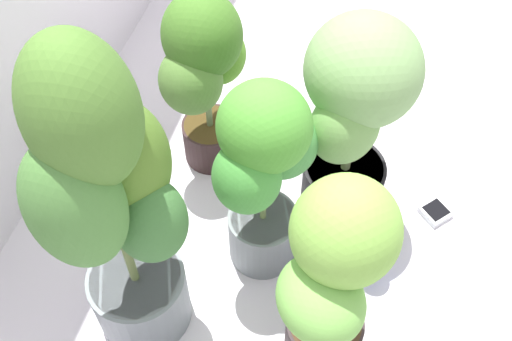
% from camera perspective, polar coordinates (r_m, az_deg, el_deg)
% --- Properties ---
extents(ground_plane, '(8.00, 8.00, 0.00)m').
position_cam_1_polar(ground_plane, '(1.93, 2.98, -8.14)').
color(ground_plane, silver).
rests_on(ground_plane, ground).
extents(potted_plant_center, '(0.36, 0.27, 0.69)m').
position_cam_1_polar(potted_plant_center, '(1.60, 0.77, 0.16)').
color(potted_plant_center, slate).
rests_on(potted_plant_center, ground).
extents(potted_plant_front_left, '(0.38, 0.31, 0.76)m').
position_cam_1_polar(potted_plant_front_left, '(1.40, 6.78, -10.38)').
color(potted_plant_front_left, '#2D2223').
rests_on(potted_plant_front_left, ground).
extents(potted_plant_back_left, '(0.39, 0.35, 1.02)m').
position_cam_1_polar(potted_plant_back_left, '(1.39, -12.78, -2.82)').
color(potted_plant_back_left, slate).
rests_on(potted_plant_back_left, ground).
extents(potted_plant_front_right, '(0.40, 0.37, 0.72)m').
position_cam_1_polar(potted_plant_front_right, '(1.72, 8.82, 5.23)').
color(potted_plant_front_right, black).
rests_on(potted_plant_front_right, ground).
extents(potted_plant_back_right, '(0.33, 0.25, 0.65)m').
position_cam_1_polar(potted_plant_back_right, '(1.86, -4.67, 8.98)').
color(potted_plant_back_right, '#31201F').
rests_on(potted_plant_back_right, ground).
extents(hygrometer_box, '(0.11, 0.11, 0.03)m').
position_cam_1_polar(hygrometer_box, '(2.08, 15.81, -3.61)').
color(hygrometer_box, white).
rests_on(hygrometer_box, ground).
extents(nutrient_bottle, '(0.09, 0.09, 0.20)m').
position_cam_1_polar(nutrient_bottle, '(1.86, 10.31, -7.26)').
color(nutrient_bottle, '#3661BB').
rests_on(nutrient_bottle, ground).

